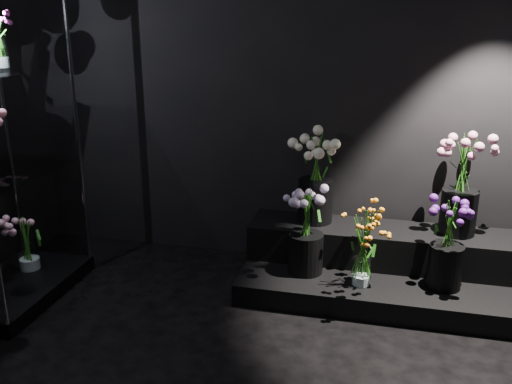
% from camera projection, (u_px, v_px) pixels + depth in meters
% --- Properties ---
extents(wall_back, '(4.00, 0.00, 4.00)m').
position_uv_depth(wall_back, '(268.00, 92.00, 4.49)').
color(wall_back, black).
rests_on(wall_back, floor).
extents(display_riser, '(1.97, 0.88, 0.44)m').
position_uv_depth(display_riser, '(376.00, 266.00, 4.30)').
color(display_riser, black).
rests_on(display_riser, floor).
extents(bouquet_orange_bells, '(0.33, 0.33, 0.56)m').
position_uv_depth(bouquet_orange_bells, '(363.00, 247.00, 3.96)').
color(bouquet_orange_bells, white).
rests_on(bouquet_orange_bells, display_riser).
extents(bouquet_lilac, '(0.42, 0.42, 0.66)m').
position_uv_depth(bouquet_lilac, '(307.00, 225.00, 4.13)').
color(bouquet_lilac, black).
rests_on(bouquet_lilac, display_riser).
extents(bouquet_purple, '(0.41, 0.41, 0.65)m').
position_uv_depth(bouquet_purple, '(448.00, 239.00, 3.91)').
color(bouquet_purple, black).
rests_on(bouquet_purple, display_riser).
extents(bouquet_cream_roses, '(0.55, 0.55, 0.70)m').
position_uv_depth(bouquet_cream_roses, '(316.00, 171.00, 4.35)').
color(bouquet_cream_roses, black).
rests_on(bouquet_cream_roses, display_riser).
extents(bouquet_pink_roses, '(0.47, 0.47, 0.74)m').
position_uv_depth(bouquet_pink_roses, '(462.00, 178.00, 4.11)').
color(bouquet_pink_roses, black).
rests_on(bouquet_pink_roses, display_riser).
extents(bouquet_case_base_pink, '(0.41, 0.41, 0.42)m').
position_uv_depth(bouquet_case_base_pink, '(27.00, 242.00, 4.35)').
color(bouquet_case_base_pink, white).
rests_on(bouquet_case_base_pink, display_case).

